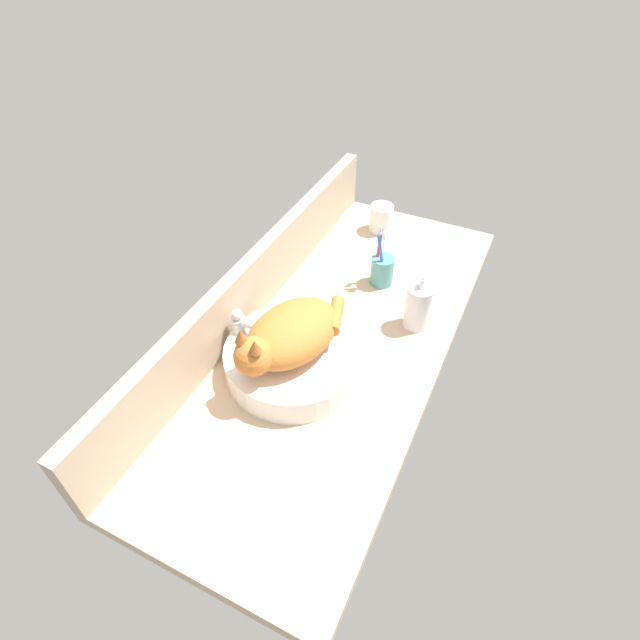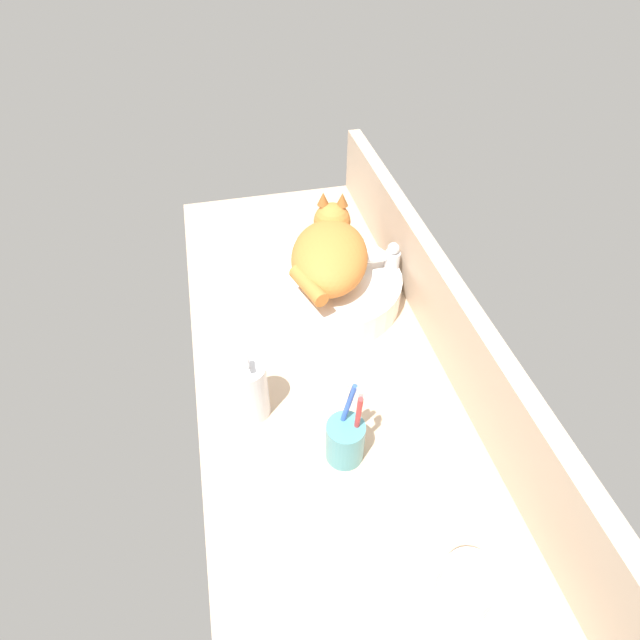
% 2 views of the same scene
% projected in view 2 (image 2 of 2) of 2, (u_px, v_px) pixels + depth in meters
% --- Properties ---
extents(ground_plane, '(1.32, 0.54, 0.04)m').
position_uv_depth(ground_plane, '(321.00, 354.00, 1.09)').
color(ground_plane, tan).
extents(backsplash_panel, '(1.32, 0.04, 0.18)m').
position_uv_depth(backsplash_panel, '(437.00, 300.00, 1.06)').
color(backsplash_panel, tan).
rests_on(backsplash_panel, ground_plane).
extents(sink_basin, '(0.33, 0.33, 0.07)m').
position_uv_depth(sink_basin, '(329.00, 288.00, 1.17)').
color(sink_basin, white).
rests_on(sink_basin, ground_plane).
extents(cat, '(0.31, 0.23, 0.14)m').
position_uv_depth(cat, '(329.00, 252.00, 1.11)').
color(cat, '#CC7533').
rests_on(cat, sink_basin).
extents(faucet, '(0.04, 0.12, 0.14)m').
position_uv_depth(faucet, '(387.00, 266.00, 1.16)').
color(faucet, silver).
rests_on(faucet, ground_plane).
extents(soap_dispenser, '(0.07, 0.07, 0.16)m').
position_uv_depth(soap_dispenser, '(250.00, 390.00, 0.92)').
color(soap_dispenser, silver).
rests_on(soap_dispenser, ground_plane).
extents(toothbrush_cup, '(0.07, 0.07, 0.19)m').
position_uv_depth(toothbrush_cup, '(345.00, 439.00, 0.86)').
color(toothbrush_cup, teal).
rests_on(toothbrush_cup, ground_plane).
extents(water_glass, '(0.08, 0.08, 0.09)m').
position_uv_depth(water_glass, '(465.00, 589.00, 0.70)').
color(water_glass, white).
rests_on(water_glass, ground_plane).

